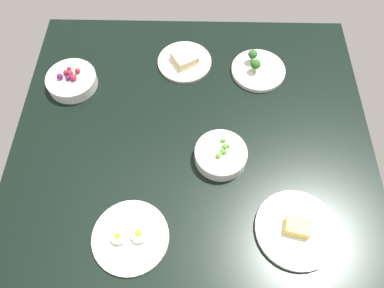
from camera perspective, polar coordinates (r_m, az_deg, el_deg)
dining_table at (r=116.69cm, az=-0.00°, el=-0.97°), size 114.35×113.33×4.00cm
plate_eggs at (r=104.42cm, az=-9.60°, el=-14.12°), size 21.24×21.24×4.58cm
plate_sandwich at (r=134.72cm, az=-1.18°, el=12.90°), size 19.37×19.37×4.28cm
plate_cheese at (r=107.42cm, az=16.00°, el=-12.68°), size 22.85×22.85×4.83cm
plate_broccoli at (r=133.87cm, az=10.25°, el=11.45°), size 19.00×19.00×6.81cm
bowl_peas at (r=111.28cm, az=4.51°, el=-1.67°), size 16.09×16.09×5.62cm
bowl_berries at (r=133.75cm, az=-18.30°, el=9.44°), size 17.12×17.12×6.08cm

